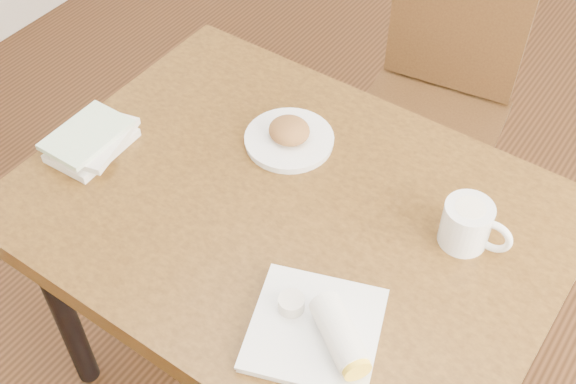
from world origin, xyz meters
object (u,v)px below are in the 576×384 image
Objects in this scene: coffee_mug at (468,224)px; table at (288,231)px; book_stack at (92,140)px; chair_far at (437,92)px; plate_scone at (289,137)px; plate_burrito at (322,331)px.

table is at bearing -159.27° from coffee_mug.
book_stack reaches higher than table.
plate_scone is (-0.12, -0.61, 0.22)m from chair_far.
table is 0.40m from coffee_mug.
coffee_mug is 0.49× the size of plate_burrito.
coffee_mug is at bearing -4.11° from plate_scone.
book_stack is at bearing -118.72° from chair_far.
chair_far reaches higher than table.
plate_burrito is 1.43× the size of book_stack.
book_stack is at bearing -142.87° from plate_scone.
table is 0.51m from book_stack.
plate_scone is (-0.11, 0.17, 0.10)m from table.
plate_scone is 0.46m from book_stack.
plate_burrito is at bearing -9.54° from book_stack.
coffee_mug is at bearing -61.20° from chair_far.
chair_far reaches higher than book_stack.
coffee_mug is (0.35, -0.64, 0.26)m from chair_far.
chair_far is (0.00, 0.78, -0.12)m from table.
chair_far is 1.03m from book_stack.
chair_far is at bearing 103.12° from plate_burrito.
table is at bearing 135.92° from plate_burrito.
chair_far reaches higher than plate_scone.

